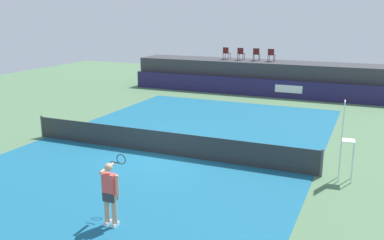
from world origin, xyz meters
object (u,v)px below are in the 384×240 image
object	(u,v)px
net_post_far	(322,163)
spectator_chair_far_left	(226,53)
spectator_chair_left	(241,53)
umpire_chair	(345,135)
net_post_near	(42,126)
spectator_chair_right	(271,54)
tennis_player	(110,192)
spectator_chair_center	(256,54)

from	to	relation	value
net_post_far	spectator_chair_far_left	bearing A→B (deg)	119.71
spectator_chair_left	umpire_chair	xyz separation A→B (m)	(8.35, -15.37, -1.11)
net_post_near	spectator_chair_right	bearing A→B (deg)	65.54
spectator_chair_right	tennis_player	distance (m)	21.25
spectator_chair_center	net_post_near	xyz separation A→B (m)	(-5.88, -15.41, -2.19)
spectator_chair_far_left	tennis_player	size ratio (longest dim) A/B	0.50
spectator_chair_right	umpire_chair	distance (m)	16.56
spectator_chair_far_left	spectator_chair_right	distance (m)	3.35
tennis_player	umpire_chair	bearing A→B (deg)	46.94
umpire_chair	tennis_player	xyz separation A→B (m)	(-5.44, -5.82, -0.63)
spectator_chair_far_left	tennis_player	world-z (taller)	spectator_chair_far_left
spectator_chair_center	umpire_chair	bearing A→B (deg)	-64.97
spectator_chair_center	umpire_chair	world-z (taller)	spectator_chair_center
net_post_near	net_post_far	size ratio (longest dim) A/B	1.00
umpire_chair	net_post_far	xyz separation A→B (m)	(-0.68, 0.01, -1.09)
spectator_chair_right	tennis_player	world-z (taller)	spectator_chair_right
spectator_chair_far_left	umpire_chair	size ratio (longest dim) A/B	0.32
net_post_far	umpire_chair	bearing A→B (deg)	-0.78
spectator_chair_center	net_post_near	size ratio (longest dim) A/B	0.89
spectator_chair_far_left	spectator_chair_left	xyz separation A→B (m)	(1.11, -0.01, 0.00)
spectator_chair_center	umpire_chair	distance (m)	17.06
spectator_chair_right	tennis_player	size ratio (longest dim) A/B	0.50
spectator_chair_far_left	umpire_chair	bearing A→B (deg)	-58.42
umpire_chair	net_post_far	world-z (taller)	umpire_chair
spectator_chair_left	spectator_chair_center	distance (m)	1.14
spectator_chair_left	net_post_far	bearing A→B (deg)	-63.49
spectator_chair_center	tennis_player	xyz separation A→B (m)	(1.76, -21.24, -1.73)
spectator_chair_center	spectator_chair_far_left	bearing A→B (deg)	-179.06
net_post_near	tennis_player	world-z (taller)	tennis_player
net_post_near	tennis_player	size ratio (longest dim) A/B	0.56
net_post_near	tennis_player	distance (m)	9.62
spectator_chair_far_left	spectator_chair_left	distance (m)	1.11
spectator_chair_far_left	spectator_chair_center	world-z (taller)	same
net_post_far	tennis_player	bearing A→B (deg)	-129.20
spectator_chair_left	net_post_near	bearing A→B (deg)	-107.14
spectator_chair_right	tennis_player	bearing A→B (deg)	-88.20
spectator_chair_right	net_post_far	xyz separation A→B (m)	(5.42, -15.34, -2.19)
spectator_chair_left	net_post_far	world-z (taller)	spectator_chair_left
net_post_far	tennis_player	world-z (taller)	tennis_player
umpire_chair	net_post_near	size ratio (longest dim) A/B	2.76
umpire_chair	net_post_near	xyz separation A→B (m)	(-13.08, 0.01, -1.09)
spectator_chair_far_left	spectator_chair_center	xyz separation A→B (m)	(2.25, 0.04, 0.00)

